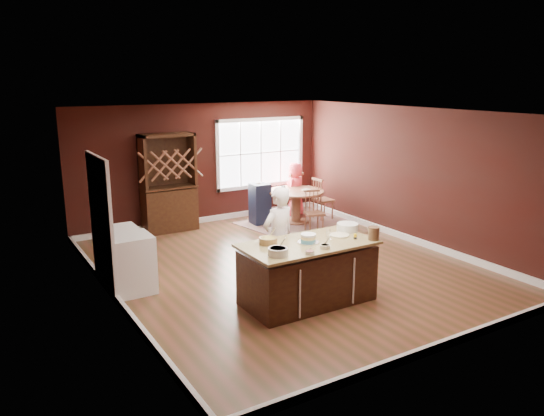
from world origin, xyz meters
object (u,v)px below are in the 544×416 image
at_px(chair_east, 323,198).
at_px(high_chair, 260,203).
at_px(baker, 278,238).
at_px(dryer, 120,254).
at_px(toddler, 260,189).
at_px(kitchen_island, 307,274).
at_px(layer_cake, 308,238).
at_px(hutch, 169,183).
at_px(seated_woman, 296,189).
at_px(washer, 131,264).
at_px(dining_table, 296,200).
at_px(chair_south, 314,211).
at_px(chair_north, 291,193).

height_order(chair_east, high_chair, chair_east).
distance_m(baker, dryer, 2.65).
distance_m(chair_east, toddler, 1.57).
height_order(kitchen_island, high_chair, high_chair).
bearing_deg(layer_cake, hutch, 94.86).
relative_size(seated_woman, washer, 1.42).
bearing_deg(seated_woman, baker, 22.02).
relative_size(dining_table, layer_cake, 4.05).
height_order(baker, layer_cake, baker).
relative_size(chair_east, toddler, 3.83).
bearing_deg(baker, high_chair, -126.38).
xyz_separation_m(seated_woman, toddler, (-1.08, -0.17, 0.16)).
distance_m(high_chair, dryer, 4.07).
bearing_deg(dining_table, washer, -154.81).
xyz_separation_m(baker, high_chair, (1.64, 3.43, -0.33)).
height_order(chair_east, hutch, hutch).
relative_size(chair_south, dryer, 1.04).
distance_m(kitchen_island, baker, 0.79).
height_order(layer_cake, chair_east, layer_cake).
height_order(chair_south, hutch, hutch).
relative_size(kitchen_island, toddler, 7.56).
distance_m(seated_woman, dryer, 5.16).
bearing_deg(high_chair, chair_south, -58.18).
bearing_deg(kitchen_island, washer, 140.91).
bearing_deg(chair_east, chair_south, 134.21).
height_order(high_chair, washer, high_chair).
bearing_deg(chair_south, hutch, 161.23).
bearing_deg(toddler, dryer, -154.01).
bearing_deg(washer, seated_woman, 28.68).
xyz_separation_m(chair_north, dryer, (-4.77, -2.15, -0.08)).
relative_size(kitchen_island, high_chair, 2.02).
bearing_deg(seated_woman, high_chair, -20.92).
xyz_separation_m(layer_cake, chair_east, (3.05, 3.74, -0.49)).
bearing_deg(chair_south, washer, -149.72).
relative_size(hutch, dryer, 2.40).
height_order(kitchen_island, dryer, kitchen_island).
distance_m(chair_east, chair_north, 0.86).
height_order(chair_north, seated_woman, seated_woman).
xyz_separation_m(dining_table, chair_east, (0.73, -0.05, -0.04)).
bearing_deg(hutch, layer_cake, -85.14).
xyz_separation_m(baker, chair_north, (2.74, 3.81, -0.29)).
xyz_separation_m(high_chair, washer, (-3.67, -2.41, -0.03)).
height_order(chair_east, chair_south, chair_east).
xyz_separation_m(chair_south, toddler, (-0.65, 1.21, 0.35)).
relative_size(chair_north, toddler, 4.02).
bearing_deg(toddler, hutch, 165.55).
xyz_separation_m(kitchen_island, dryer, (-2.11, 2.35, 0.00)).
xyz_separation_m(baker, layer_cake, (0.08, -0.69, 0.17)).
bearing_deg(baker, kitchen_island, 85.43).
height_order(kitchen_island, toddler, toddler).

